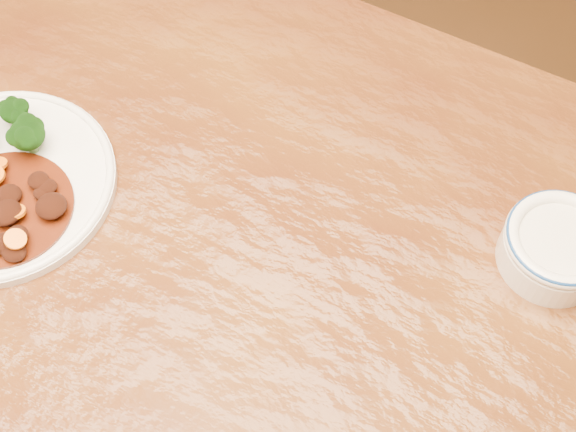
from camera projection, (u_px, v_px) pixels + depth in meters
The scene contains 2 objects.
dining_table at pixel (157, 309), 0.86m from camera, with size 1.52×0.93×0.75m.
dip_bowl at pixel (557, 246), 0.78m from camera, with size 0.11×0.11×0.05m.
Camera 1 is at (0.31, -0.25, 1.46)m, focal length 50.00 mm.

